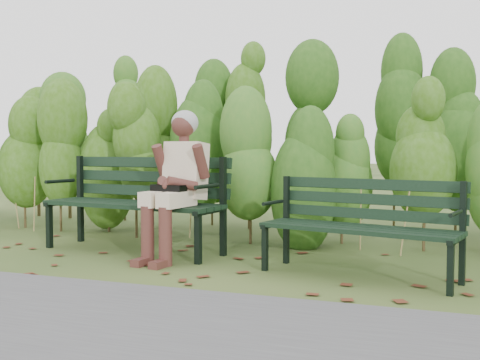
% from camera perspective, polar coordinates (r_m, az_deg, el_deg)
% --- Properties ---
extents(ground, '(80.00, 80.00, 0.00)m').
position_cam_1_polar(ground, '(5.07, -1.35, -8.69)').
color(ground, '#2E471B').
extents(footpath, '(60.00, 2.50, 0.01)m').
position_cam_1_polar(footpath, '(3.19, -16.25, -15.86)').
color(footpath, '#474749').
rests_on(footpath, ground).
extents(hedge_band, '(11.04, 1.67, 2.42)m').
position_cam_1_polar(hedge_band, '(6.74, 4.34, 4.96)').
color(hedge_band, '#47381E').
rests_on(hedge_band, ground).
extents(leaf_litter, '(5.86, 2.28, 0.01)m').
position_cam_1_polar(leaf_litter, '(5.01, -1.41, -8.81)').
color(leaf_litter, '#5D2C19').
rests_on(leaf_litter, ground).
extents(bench_left, '(2.00, 0.89, 0.97)m').
position_cam_1_polar(bench_left, '(5.87, -10.25, -1.52)').
color(bench_left, black).
rests_on(bench_left, ground).
extents(bench_right, '(1.67, 0.88, 0.80)m').
position_cam_1_polar(bench_right, '(4.71, 12.30, -3.88)').
color(bench_right, black).
rests_on(bench_right, ground).
extents(seated_woman, '(0.58, 0.85, 1.42)m').
position_cam_1_polar(seated_woman, '(5.34, -6.42, 0.52)').
color(seated_woman, beige).
rests_on(seated_woman, ground).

